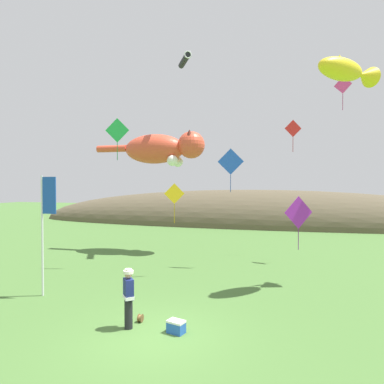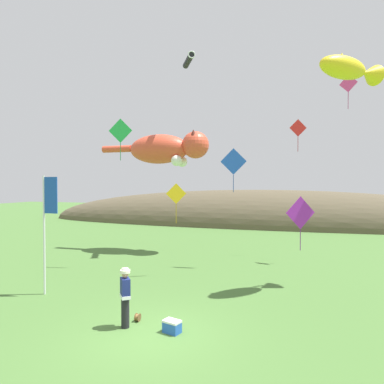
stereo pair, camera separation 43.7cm
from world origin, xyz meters
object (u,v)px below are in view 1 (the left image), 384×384
picnic_cooler (176,327)px  kite_giant_cat (162,149)px  kite_diamond_pink (343,85)px  festival_attendant (128,296)px  festival_banner_pole (45,217)px  kite_diamond_green (117,131)px  kite_fish_windsock (346,71)px  kite_diamond_gold (174,194)px  kite_diamond_red (293,129)px  kite_diamond_violet (299,213)px  kite_tube_streamer (185,60)px  kite_spool (140,318)px  kite_diamond_blue (231,162)px

picnic_cooler → kite_giant_cat: kite_giant_cat is taller
kite_diamond_pink → picnic_cooler: bearing=-118.0°
festival_attendant → festival_banner_pole: bearing=157.3°
picnic_cooler → kite_diamond_green: 10.84m
picnic_cooler → festival_banner_pole: (-5.80, 1.73, 2.83)m
kite_fish_windsock → kite_diamond_gold: size_ratio=1.61×
kite_fish_windsock → kite_diamond_pink: bearing=83.4°
kite_giant_cat → kite_diamond_red: 8.15m
kite_diamond_violet → picnic_cooler: bearing=-120.3°
picnic_cooler → kite_diamond_violet: size_ratio=0.24×
kite_diamond_violet → kite_diamond_gold: (-5.51, -0.20, 0.76)m
kite_tube_streamer → kite_fish_windsock: bearing=-29.8°
kite_tube_streamer → kite_giant_cat: bearing=161.8°
kite_diamond_green → festival_banner_pole: bearing=-95.7°
kite_giant_cat → kite_diamond_pink: bearing=-0.4°
kite_diamond_red → kite_diamond_gold: size_ratio=1.05×
festival_banner_pole → kite_tube_streamer: kite_tube_streamer is taller
kite_diamond_pink → kite_diamond_violet: bearing=-115.2°
kite_diamond_violet → kite_tube_streamer: bearing=144.3°
kite_diamond_red → kite_diamond_gold: (-5.34, -6.65, -3.82)m
kite_diamond_red → kite_diamond_pink: size_ratio=1.05×
kite_giant_cat → kite_diamond_violet: 10.27m
kite_diamond_green → kite_diamond_gold: (3.32, -0.75, -3.19)m
picnic_cooler → kite_tube_streamer: (-3.00, 10.64, 11.58)m
picnic_cooler → kite_diamond_violet: 7.50m
kite_fish_windsock → kite_diamond_violet: (-1.81, 0.11, -5.82)m
kite_diamond_red → festival_banner_pole: bearing=-130.5°
kite_tube_streamer → kite_diamond_violet: bearing=-35.7°
kite_diamond_red → kite_tube_streamer: bearing=-164.2°
kite_spool → kite_diamond_red: 14.90m
kite_giant_cat → kite_diamond_violet: (8.14, -5.20, -3.47)m
kite_fish_windsock → kite_diamond_pink: kite_diamond_pink is taller
kite_diamond_pink → kite_tube_streamer: bearing=-177.0°
kite_tube_streamer → kite_diamond_gold: kite_tube_streamer is taller
kite_spool → kite_diamond_pink: bearing=55.9°
picnic_cooler → kite_diamond_gold: 7.12m
kite_fish_windsock → kite_tube_streamer: kite_tube_streamer is taller
kite_spool → festival_banner_pole: size_ratio=0.05×
picnic_cooler → kite_diamond_pink: (5.91, 11.10, 9.50)m
kite_diamond_green → kite_diamond_red: bearing=34.3°
kite_diamond_blue → kite_diamond_gold: size_ratio=1.21×
festival_attendant → kite_diamond_blue: bearing=78.7°
kite_tube_streamer → kite_diamond_gold: 9.37m
kite_fish_windsock → kite_diamond_green: 10.82m
picnic_cooler → kite_diamond_red: size_ratio=0.29×
kite_diamond_red → kite_diamond_pink: bearing=-27.2°
kite_diamond_blue → kite_diamond_violet: size_ratio=0.98×
kite_fish_windsock → kite_diamond_red: (-1.98, 6.56, -1.23)m
festival_banner_pole → kite_tube_streamer: size_ratio=2.44×
picnic_cooler → kite_diamond_gold: kite_diamond_gold is taller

